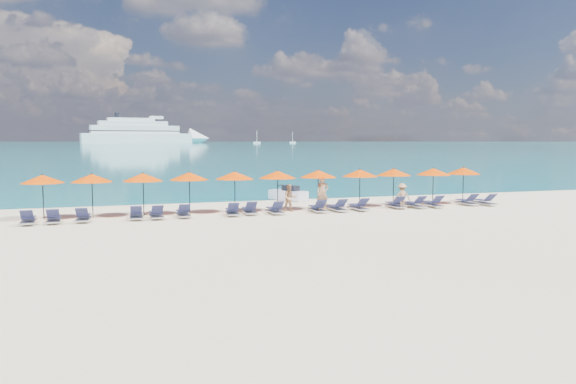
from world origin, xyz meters
name	(u,v)px	position (x,y,z in m)	size (l,w,h in m)	color
ground	(307,223)	(0.00, 0.00, 0.00)	(1400.00, 1400.00, 0.00)	beige
sea	(115,143)	(0.00, 660.00, 0.01)	(1600.00, 1300.00, 0.01)	#1FA9B2
cruise_ship	(149,134)	(34.19, 602.27, 9.99)	(139.64, 40.27, 38.40)	silver
sailboat_near	(257,142)	(126.63, 493.35, 1.28)	(6.80, 2.27, 12.46)	silver
sailboat_far	(293,142)	(174.31, 529.44, 1.20)	(6.39, 2.13, 11.71)	silver
jetski	(288,194)	(2.17, 9.66, 0.39)	(2.17, 2.82, 0.95)	silver
beachgoer_a	(323,193)	(2.33, 3.98, 0.97)	(0.71, 0.47, 1.94)	tan
beachgoer_b	(290,198)	(0.46, 4.11, 0.75)	(0.73, 0.42, 1.50)	tan
beachgoer_c	(402,196)	(6.93, 3.34, 0.73)	(0.95, 0.44, 1.47)	tan
umbrella_0	(42,179)	(-12.04, 4.89, 2.02)	(2.10, 2.10, 2.28)	black
umbrella_1	(92,178)	(-9.75, 4.87, 2.02)	(2.10, 2.10, 2.28)	black
umbrella_2	(143,177)	(-7.26, 4.77, 2.02)	(2.10, 2.10, 2.28)	black
umbrella_3	(189,176)	(-4.88, 4.86, 2.02)	(2.10, 2.10, 2.28)	black
umbrella_4	(235,175)	(-2.47, 4.70, 2.02)	(2.10, 2.10, 2.28)	black
umbrella_5	(278,175)	(-0.07, 4.67, 2.02)	(2.10, 2.10, 2.28)	black
umbrella_6	(318,174)	(2.32, 4.65, 2.02)	(2.10, 2.10, 2.28)	black
umbrella_7	(360,173)	(4.88, 4.60, 2.02)	(2.10, 2.10, 2.28)	black
umbrella_8	(394,172)	(7.18, 4.84, 2.02)	(2.10, 2.10, 2.28)	black
umbrella_9	(433,172)	(9.74, 4.61, 2.02)	(2.10, 2.10, 2.28)	black
umbrella_10	(464,171)	(11.98, 4.77, 2.02)	(2.10, 2.10, 2.28)	black
lounger_0	(28,220)	(-12.57, 3.43, 0.24)	(0.67, 1.72, 0.66)	silver
lounger_1	(54,218)	(-11.47, 3.47, 0.24)	(0.68, 1.72, 0.66)	silver
lounger_2	(83,217)	(-10.16, 3.54, 0.24)	(0.75, 1.74, 0.66)	silver
lounger_3	(136,215)	(-7.70, 3.58, 0.24)	(0.69, 1.72, 0.66)	silver
lounger_4	(156,214)	(-6.74, 3.53, 0.24)	(0.69, 1.72, 0.66)	silver
lounger_5	(183,213)	(-5.39, 3.62, 0.24)	(0.64, 1.71, 0.66)	silver
lounger_6	(232,211)	(-2.88, 3.50, 0.24)	(0.78, 1.75, 0.66)	silver
lounger_7	(249,210)	(-1.91, 3.71, 0.24)	(0.71, 1.73, 0.66)	silver
lounger_8	(275,210)	(-0.60, 3.41, 0.24)	(0.64, 1.71, 0.66)	silver
lounger_9	(318,208)	(1.82, 3.40, 0.24)	(0.70, 1.73, 0.66)	silver
lounger_10	(337,207)	(2.98, 3.40, 0.24)	(0.67, 1.72, 0.66)	silver
lounger_11	(359,206)	(4.27, 3.43, 0.24)	(0.71, 1.73, 0.66)	silver
lounger_12	(395,204)	(6.72, 3.71, 0.24)	(0.76, 1.75, 0.66)	silver
lounger_13	(415,204)	(7.84, 3.49, 0.24)	(0.73, 1.74, 0.66)	silver
lounger_14	(433,203)	(9.01, 3.44, 0.24)	(0.62, 1.70, 0.66)	silver
lounger_15	(467,201)	(11.55, 3.72, 0.24)	(0.65, 1.71, 0.66)	silver
lounger_16	(485,201)	(12.54, 3.39, 0.24)	(0.66, 1.72, 0.66)	silver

